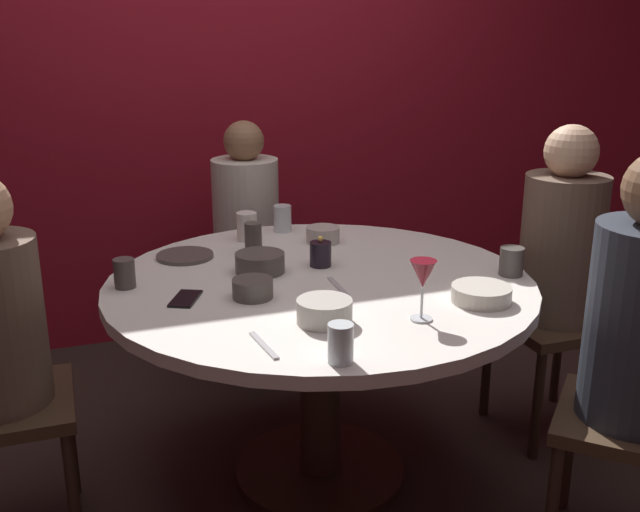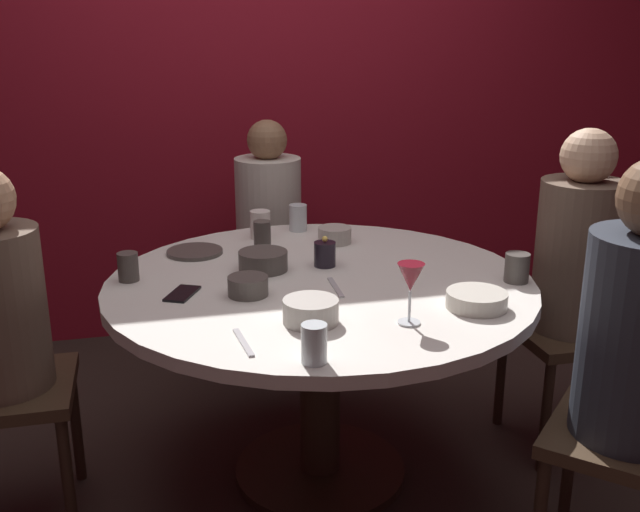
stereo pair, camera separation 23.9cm
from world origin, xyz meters
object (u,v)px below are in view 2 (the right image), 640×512
object	(u,v)px
cup_by_right_diner	(262,237)
cup_center_front	(314,344)
dining_table	(320,319)
bowl_small_white	(248,286)
seated_diner_right	(577,258)
cup_near_candle	(128,267)
cup_far_edge	(517,268)
bowl_rice_portion	(263,261)
cup_by_left_diner	(298,218)
seated_diner_back	(269,216)
cup_beside_wine	(260,225)
bowl_sauce_side	(335,235)
wine_glass	(411,280)
cell_phone	(182,294)
bowl_salad_center	(311,311)
dinner_plate	(195,252)
bowl_serving_large	(477,300)
candle_holder	(325,254)

from	to	relation	value
cup_by_right_diner	cup_center_front	size ratio (longest dim) A/B	1.15
dining_table	bowl_small_white	bearing A→B (deg)	-160.22
seated_diner_right	cup_near_candle	world-z (taller)	seated_diner_right
seated_diner_right	cup_center_front	xyz separation A→B (m)	(-1.10, -0.60, 0.05)
cup_center_front	cup_far_edge	distance (m)	0.88
bowl_small_white	bowl_rice_portion	size ratio (longest dim) A/B	0.75
dining_table	cup_by_left_diner	xyz separation A→B (m)	(0.05, 0.60, 0.19)
seated_diner_back	seated_diner_right	xyz separation A→B (m)	(0.94, -0.99, 0.03)
cup_by_right_diner	cup_center_front	bearing A→B (deg)	-91.65
cup_center_front	cup_beside_wine	world-z (taller)	cup_beside_wine
bowl_sauce_side	cup_center_front	size ratio (longest dim) A/B	1.26
seated_diner_back	wine_glass	world-z (taller)	seated_diner_back
cup_by_left_diner	cup_beside_wine	world-z (taller)	cup_beside_wine
seated_diner_back	cell_phone	bearing A→B (deg)	-23.46
cup_near_candle	cup_by_left_diner	bearing A→B (deg)	35.22
bowl_salad_center	bowl_rice_portion	world-z (taller)	bowl_salad_center
cup_near_candle	dinner_plate	bearing A→B (deg)	47.00
bowl_sauce_side	cup_by_left_diner	distance (m)	0.23
dining_table	cup_by_right_diner	bearing A→B (deg)	111.02
cup_near_candle	bowl_serving_large	bearing A→B (deg)	-26.15
cell_phone	cup_far_edge	bearing A→B (deg)	-160.61
bowl_serving_large	bowl_salad_center	size ratio (longest dim) A/B	1.15
dinner_plate	cup_far_edge	size ratio (longest dim) A/B	2.13
bowl_sauce_side	seated_diner_right	bearing A→B (deg)	-26.91
wine_glass	dinner_plate	bearing A→B (deg)	123.40
bowl_rice_portion	cup_far_edge	xyz separation A→B (m)	(0.78, -0.31, 0.01)
bowl_salad_center	seated_diner_back	bearing A→B (deg)	85.26
cup_center_front	cup_by_left_diner	bearing A→B (deg)	79.86
candle_holder	bowl_sauce_side	size ratio (longest dim) A/B	0.84
bowl_small_white	bowl_sauce_side	distance (m)	0.64
bowl_sauce_side	cup_center_front	distance (m)	1.05
cup_near_candle	wine_glass	bearing A→B (deg)	-36.16
seated_diner_right	bowl_small_white	distance (m)	1.20
bowl_rice_portion	cup_center_front	world-z (taller)	cup_center_front
bowl_sauce_side	cup_beside_wine	distance (m)	0.30
seated_diner_back	cup_beside_wine	distance (m)	0.48
seated_diner_right	cup_beside_wine	bearing A→B (deg)	-26.62
dining_table	cup_by_right_diner	xyz separation A→B (m)	(-0.13, 0.35, 0.20)
seated_diner_right	wine_glass	bearing A→B (deg)	28.05
cup_beside_wine	dinner_plate	bearing A→B (deg)	-151.21
cup_by_right_diner	seated_diner_right	bearing A→B (deg)	-17.80
seated_diner_right	cup_by_right_diner	xyz separation A→B (m)	(-1.08, 0.35, 0.06)
cup_far_edge	wine_glass	bearing A→B (deg)	-151.43
bowl_small_white	bowl_rice_portion	bearing A→B (deg)	69.62
dining_table	bowl_rice_portion	size ratio (longest dim) A/B	8.41
bowl_serving_large	cup_by_right_diner	xyz separation A→B (m)	(-0.52, 0.70, 0.03)
bowl_sauce_side	cup_by_left_diner	world-z (taller)	cup_by_left_diner
cup_by_right_diner	cup_beside_wine	distance (m)	0.18
candle_holder	cup_far_edge	size ratio (longest dim) A/B	1.13
bowl_salad_center	cup_by_left_diner	bearing A→B (deg)	80.10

